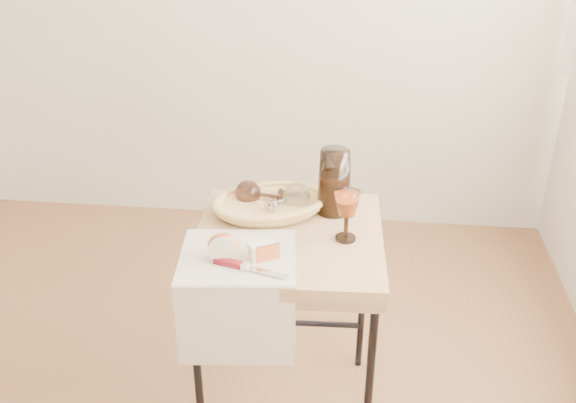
% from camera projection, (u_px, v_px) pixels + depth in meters
% --- Properties ---
extents(side_table, '(0.57, 0.57, 0.70)m').
position_uv_depth(side_table, '(289.00, 329.00, 2.07)').
color(side_table, brown).
rests_on(side_table, floor).
extents(tea_towel, '(0.35, 0.32, 0.01)m').
position_uv_depth(tea_towel, '(238.00, 256.00, 1.80)').
color(tea_towel, beige).
rests_on(tea_towel, side_table).
extents(bread_basket, '(0.38, 0.33, 0.05)m').
position_uv_depth(bread_basket, '(270.00, 206.00, 2.02)').
color(bread_basket, '#B18943').
rests_on(bread_basket, side_table).
extents(goblet_lying_a, '(0.14, 0.10, 0.08)m').
position_uv_depth(goblet_lying_a, '(262.00, 195.00, 2.02)').
color(goblet_lying_a, '#4C3027').
rests_on(goblet_lying_a, bread_basket).
extents(goblet_lying_b, '(0.16, 0.16, 0.09)m').
position_uv_depth(goblet_lying_b, '(285.00, 200.00, 1.98)').
color(goblet_lying_b, white).
rests_on(goblet_lying_b, bread_basket).
extents(pitcher, '(0.23, 0.27, 0.25)m').
position_uv_depth(pitcher, '(334.00, 181.00, 1.99)').
color(pitcher, black).
rests_on(pitcher, side_table).
extents(wine_goblet, '(0.08, 0.08, 0.16)m').
position_uv_depth(wine_goblet, '(347.00, 216.00, 1.85)').
color(wine_goblet, white).
rests_on(wine_goblet, side_table).
extents(apple_half, '(0.09, 0.06, 0.08)m').
position_uv_depth(apple_half, '(224.00, 246.00, 1.76)').
color(apple_half, '#B40716').
rests_on(apple_half, tea_towel).
extents(apple_wedge, '(0.08, 0.07, 0.05)m').
position_uv_depth(apple_wedge, '(262.00, 250.00, 1.77)').
color(apple_wedge, '#EBE3C6').
rests_on(apple_wedge, tea_towel).
extents(table_knife, '(0.21, 0.08, 0.02)m').
position_uv_depth(table_knife, '(247.00, 267.00, 1.73)').
color(table_knife, silver).
rests_on(table_knife, tea_towel).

